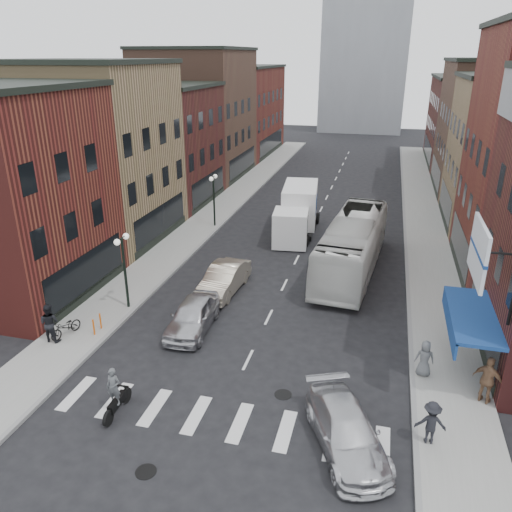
{
  "coord_description": "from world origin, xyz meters",
  "views": [
    {
      "loc": [
        5.07,
        -17.05,
        12.54
      ],
      "look_at": [
        -0.84,
        5.64,
        3.06
      ],
      "focal_mm": 35.0,
      "sensor_mm": 36.0,
      "label": 1
    }
  ],
  "objects_px": {
    "billboard_sign": "(481,253)",
    "streetlamp_near": "(124,258)",
    "streetlamp_far": "(214,191)",
    "ped_right_a": "(431,423)",
    "bike_rack": "(97,324)",
    "ped_right_b": "(488,380)",
    "ped_right_c": "(425,358)",
    "sedan_left_far": "(224,279)",
    "transit_bus": "(353,245)",
    "parked_bicycle": "(66,327)",
    "curb_car": "(346,431)",
    "ped_left_solo": "(50,323)",
    "box_truck": "(297,212)",
    "motorcycle_rider": "(115,393)",
    "sedan_left_near": "(193,315)"
  },
  "relations": [
    {
      "from": "billboard_sign",
      "to": "streetlamp_near",
      "type": "xyz_separation_m",
      "value": [
        -15.99,
        3.5,
        -3.22
      ]
    },
    {
      "from": "streetlamp_far",
      "to": "ped_right_a",
      "type": "bearing_deg",
      "value": -54.08
    },
    {
      "from": "bike_rack",
      "to": "ped_right_b",
      "type": "relative_size",
      "value": 0.41
    },
    {
      "from": "streetlamp_near",
      "to": "ped_right_a",
      "type": "xyz_separation_m",
      "value": [
        14.8,
        -6.43,
        -1.96
      ]
    },
    {
      "from": "billboard_sign",
      "to": "ped_right_c",
      "type": "height_order",
      "value": "billboard_sign"
    },
    {
      "from": "sedan_left_far",
      "to": "transit_bus",
      "type": "bearing_deg",
      "value": 40.29
    },
    {
      "from": "transit_bus",
      "to": "parked_bicycle",
      "type": "bearing_deg",
      "value": -131.67
    },
    {
      "from": "bike_rack",
      "to": "sedan_left_far",
      "type": "bearing_deg",
      "value": 53.36
    },
    {
      "from": "curb_car",
      "to": "ped_left_solo",
      "type": "bearing_deg",
      "value": 142.46
    },
    {
      "from": "parked_bicycle",
      "to": "ped_right_c",
      "type": "bearing_deg",
      "value": 19.54
    },
    {
      "from": "curb_car",
      "to": "ped_right_b",
      "type": "relative_size",
      "value": 2.48
    },
    {
      "from": "billboard_sign",
      "to": "box_truck",
      "type": "xyz_separation_m",
      "value": [
        -9.5,
        17.61,
        -4.42
      ]
    },
    {
      "from": "box_truck",
      "to": "ped_right_c",
      "type": "relative_size",
      "value": 5.22
    },
    {
      "from": "motorcycle_rider",
      "to": "ped_right_b",
      "type": "xyz_separation_m",
      "value": [
        13.4,
        4.04,
        0.19
      ]
    },
    {
      "from": "streetlamp_far",
      "to": "box_truck",
      "type": "height_order",
      "value": "streetlamp_far"
    },
    {
      "from": "billboard_sign",
      "to": "sedan_left_near",
      "type": "relative_size",
      "value": 0.81
    },
    {
      "from": "box_truck",
      "to": "ped_right_b",
      "type": "bearing_deg",
      "value": -65.84
    },
    {
      "from": "billboard_sign",
      "to": "sedan_left_far",
      "type": "bearing_deg",
      "value": 149.95
    },
    {
      "from": "streetlamp_far",
      "to": "ped_left_solo",
      "type": "relative_size",
      "value": 2.19
    },
    {
      "from": "bike_rack",
      "to": "ped_left_solo",
      "type": "height_order",
      "value": "ped_left_solo"
    },
    {
      "from": "streetlamp_near",
      "to": "ped_right_b",
      "type": "height_order",
      "value": "streetlamp_near"
    },
    {
      "from": "motorcycle_rider",
      "to": "parked_bicycle",
      "type": "xyz_separation_m",
      "value": [
        -5.01,
        4.27,
        -0.34
      ]
    },
    {
      "from": "transit_bus",
      "to": "sedan_left_near",
      "type": "distance_m",
      "value": 11.67
    },
    {
      "from": "billboard_sign",
      "to": "streetlamp_far",
      "type": "height_order",
      "value": "billboard_sign"
    },
    {
      "from": "streetlamp_near",
      "to": "bike_rack",
      "type": "height_order",
      "value": "streetlamp_near"
    },
    {
      "from": "box_truck",
      "to": "parked_bicycle",
      "type": "bearing_deg",
      "value": -120.72
    },
    {
      "from": "streetlamp_near",
      "to": "curb_car",
      "type": "height_order",
      "value": "streetlamp_near"
    },
    {
      "from": "parked_bicycle",
      "to": "ped_right_c",
      "type": "xyz_separation_m",
      "value": [
        16.21,
        1.02,
        0.34
      ]
    },
    {
      "from": "sedan_left_far",
      "to": "curb_car",
      "type": "distance_m",
      "value": 13.12
    },
    {
      "from": "streetlamp_near",
      "to": "ped_left_solo",
      "type": "relative_size",
      "value": 2.19
    },
    {
      "from": "billboard_sign",
      "to": "curb_car",
      "type": "relative_size",
      "value": 0.76
    },
    {
      "from": "billboard_sign",
      "to": "ped_right_a",
      "type": "height_order",
      "value": "billboard_sign"
    },
    {
      "from": "sedan_left_far",
      "to": "ped_right_a",
      "type": "distance_m",
      "value": 14.35
    },
    {
      "from": "streetlamp_near",
      "to": "ped_right_c",
      "type": "distance_m",
      "value": 15.12
    },
    {
      "from": "ped_left_solo",
      "to": "ped_right_a",
      "type": "distance_m",
      "value": 16.8
    },
    {
      "from": "streetlamp_far",
      "to": "ped_right_c",
      "type": "xyz_separation_m",
      "value": [
        14.8,
        -16.4,
        -1.98
      ]
    },
    {
      "from": "sedan_left_near",
      "to": "parked_bicycle",
      "type": "relative_size",
      "value": 2.69
    },
    {
      "from": "bike_rack",
      "to": "ped_left_solo",
      "type": "distance_m",
      "value": 2.13
    },
    {
      "from": "curb_car",
      "to": "box_truck",
      "type": "bearing_deg",
      "value": 80.4
    },
    {
      "from": "box_truck",
      "to": "ped_right_c",
      "type": "distance_m",
      "value": 18.5
    },
    {
      "from": "transit_bus",
      "to": "ped_right_b",
      "type": "xyz_separation_m",
      "value": [
        6.01,
        -11.9,
        -0.55
      ]
    },
    {
      "from": "billboard_sign",
      "to": "streetlamp_far",
      "type": "bearing_deg",
      "value": 132.41
    },
    {
      "from": "bike_rack",
      "to": "motorcycle_rider",
      "type": "distance_m",
      "value": 6.28
    },
    {
      "from": "streetlamp_near",
      "to": "transit_bus",
      "type": "bearing_deg",
      "value": 36.9
    },
    {
      "from": "billboard_sign",
      "to": "ped_right_a",
      "type": "relative_size",
      "value": 2.29
    },
    {
      "from": "motorcycle_rider",
      "to": "curb_car",
      "type": "height_order",
      "value": "motorcycle_rider"
    },
    {
      "from": "box_truck",
      "to": "transit_bus",
      "type": "height_order",
      "value": "box_truck"
    },
    {
      "from": "streetlamp_far",
      "to": "bike_rack",
      "type": "height_order",
      "value": "streetlamp_far"
    },
    {
      "from": "motorcycle_rider",
      "to": "ped_right_b",
      "type": "height_order",
      "value": "ped_right_b"
    },
    {
      "from": "ped_right_a",
      "to": "billboard_sign",
      "type": "bearing_deg",
      "value": -116.04
    }
  ]
}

